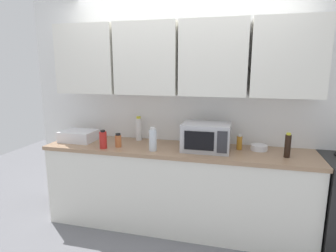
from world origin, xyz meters
The scene contains 11 objects.
wall_back_with_cabinets centered at (0.00, -0.07, 1.58)m, with size 3.71×0.38×2.60m.
counter_run centered at (0.00, -0.30, 0.45)m, with size 2.84×0.63×0.90m.
microwave centered at (0.31, -0.31, 1.04)m, with size 0.48×0.37×0.28m.
dish_rack centered at (-1.16, -0.30, 0.96)m, with size 0.38×0.30×0.12m, color silver.
bottle_soy_dark centered at (1.09, -0.36, 1.01)m, with size 0.06×0.06×0.24m.
bottle_amber_vinegar centered at (0.65, -0.20, 0.97)m, with size 0.06×0.06×0.16m.
bottle_red_sauce centered at (-0.74, -0.51, 0.99)m, with size 0.08×0.08×0.20m.
bottle_clear_tall centered at (-0.21, -0.46, 1.01)m, with size 0.08×0.08×0.24m.
bottle_spice_jar centered at (-0.61, -0.42, 0.97)m, with size 0.07×0.07×0.15m.
bottle_white_jar centered at (-0.50, -0.09, 1.04)m, with size 0.07×0.07×0.28m.
bowl_ceramic_small centered at (0.85, -0.18, 0.93)m, with size 0.17×0.17×0.06m, color silver.
Camera 1 is at (0.63, -3.13, 1.73)m, focal length 30.22 mm.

